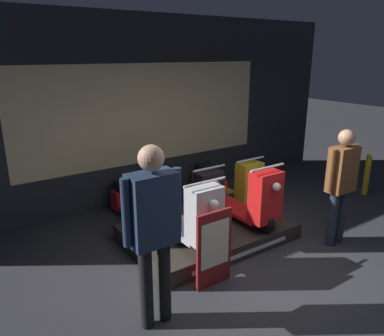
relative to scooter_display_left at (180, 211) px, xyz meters
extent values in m
plane|color=#2D2D33|center=(0.62, -1.14, -0.57)|extent=(30.00, 30.00, 0.00)
cube|color=#23282D|center=(0.62, 1.99, 1.03)|extent=(8.44, 0.08, 3.20)
cube|color=beige|center=(0.62, 1.94, 0.98)|extent=(4.64, 0.01, 1.70)
cube|color=#2D2823|center=(0.50, 0.07, -0.46)|extent=(2.24, 1.50, 0.22)
cube|color=silver|center=(0.50, -0.68, -0.47)|extent=(1.57, 0.01, 0.06)
cylinder|color=black|center=(0.00, -0.55, -0.21)|extent=(0.09, 0.29, 0.29)
cylinder|color=black|center=(0.00, 0.69, -0.21)|extent=(0.09, 0.29, 0.29)
cube|color=#BCBCC1|center=(0.00, 0.07, -0.22)|extent=(0.39, 1.16, 0.05)
cube|color=#BCBCC1|center=(0.00, -0.53, 0.16)|extent=(0.41, 0.26, 0.70)
cube|color=#BCBCC1|center=(0.00, 0.67, -0.13)|extent=(0.43, 0.30, 0.33)
cube|color=black|center=(0.00, 0.67, 0.11)|extent=(0.31, 0.27, 0.15)
cylinder|color=silver|center=(0.00, -0.54, 0.56)|extent=(0.59, 0.03, 0.03)
sphere|color=white|center=(0.00, -0.71, 0.35)|extent=(0.11, 0.11, 0.11)
cylinder|color=black|center=(1.01, -0.55, -0.21)|extent=(0.09, 0.29, 0.29)
cylinder|color=black|center=(1.01, 0.69, -0.21)|extent=(0.09, 0.29, 0.29)
cube|color=red|center=(1.01, 0.07, -0.22)|extent=(0.39, 1.16, 0.05)
cube|color=red|center=(1.01, -0.53, 0.16)|extent=(0.41, 0.26, 0.70)
cube|color=red|center=(1.01, 0.67, -0.13)|extent=(0.43, 0.30, 0.33)
cube|color=black|center=(1.01, 0.67, 0.11)|extent=(0.31, 0.27, 0.15)
cylinder|color=silver|center=(1.01, -0.54, 0.56)|extent=(0.59, 0.03, 0.03)
sphere|color=white|center=(1.01, -0.71, 0.35)|extent=(0.11, 0.11, 0.11)
cylinder|color=black|center=(-0.03, 0.43, -0.43)|extent=(0.09, 0.29, 0.29)
cylinder|color=black|center=(-0.03, 1.67, -0.43)|extent=(0.09, 0.29, 0.29)
cube|color=red|center=(-0.03, 1.05, -0.44)|extent=(0.39, 1.16, 0.05)
cube|color=red|center=(-0.03, 0.45, -0.07)|extent=(0.41, 0.26, 0.70)
cube|color=red|center=(-0.03, 1.65, -0.36)|extent=(0.43, 0.30, 0.33)
cube|color=black|center=(-0.03, 1.65, -0.11)|extent=(0.31, 0.27, 0.15)
cylinder|color=silver|center=(-0.03, 0.44, 0.34)|extent=(0.59, 0.03, 0.03)
sphere|color=white|center=(-0.03, 0.27, 0.13)|extent=(0.11, 0.11, 0.11)
cylinder|color=black|center=(0.80, 0.43, -0.43)|extent=(0.09, 0.29, 0.29)
cylinder|color=black|center=(0.80, 1.67, -0.43)|extent=(0.09, 0.29, 0.29)
cube|color=black|center=(0.80, 1.05, -0.44)|extent=(0.39, 1.16, 0.05)
cube|color=black|center=(0.80, 0.45, -0.07)|extent=(0.41, 0.26, 0.70)
cube|color=black|center=(0.80, 1.65, -0.36)|extent=(0.43, 0.30, 0.33)
cube|color=black|center=(0.80, 1.65, -0.11)|extent=(0.31, 0.27, 0.15)
cylinder|color=silver|center=(0.80, 0.44, 0.34)|extent=(0.59, 0.03, 0.03)
sphere|color=white|center=(0.80, 0.27, 0.13)|extent=(0.11, 0.11, 0.11)
cylinder|color=black|center=(1.63, 0.43, -0.43)|extent=(0.09, 0.29, 0.29)
cylinder|color=black|center=(1.63, 1.67, -0.43)|extent=(0.09, 0.29, 0.29)
cube|color=yellow|center=(1.63, 1.05, -0.44)|extent=(0.39, 1.16, 0.05)
cube|color=yellow|center=(1.63, 0.45, -0.07)|extent=(0.41, 0.26, 0.70)
cube|color=yellow|center=(1.63, 1.65, -0.36)|extent=(0.43, 0.30, 0.33)
cube|color=black|center=(1.63, 1.65, -0.11)|extent=(0.31, 0.27, 0.15)
cylinder|color=silver|center=(1.63, 0.44, 0.34)|extent=(0.59, 0.03, 0.03)
sphere|color=white|center=(1.63, 0.27, 0.13)|extent=(0.11, 0.11, 0.11)
cylinder|color=black|center=(-1.06, -1.04, -0.14)|extent=(0.13, 0.13, 0.87)
cylinder|color=black|center=(-0.86, -1.04, -0.14)|extent=(0.13, 0.13, 0.87)
cube|color=#1E2D47|center=(-0.96, -1.04, 0.64)|extent=(0.44, 0.25, 0.69)
cylinder|color=#1E2D47|center=(-1.22, -1.04, 0.67)|extent=(0.08, 0.08, 0.63)
cylinder|color=#1E2D47|center=(-0.70, -1.04, 0.67)|extent=(0.08, 0.08, 0.63)
sphere|color=tan|center=(-0.96, -1.04, 1.12)|extent=(0.24, 0.24, 0.24)
cylinder|color=#232838|center=(1.81, -1.04, -0.18)|extent=(0.13, 0.13, 0.78)
cylinder|color=#232838|center=(1.99, -1.04, -0.18)|extent=(0.13, 0.13, 0.78)
cube|color=brown|center=(1.90, -1.04, 0.51)|extent=(0.40, 0.22, 0.62)
cylinder|color=brown|center=(1.66, -1.04, 0.54)|extent=(0.08, 0.08, 0.57)
cylinder|color=brown|center=(2.13, -1.04, 0.54)|extent=(0.08, 0.08, 0.57)
sphere|color=#A87A5B|center=(1.90, -1.04, 0.94)|extent=(0.21, 0.21, 0.21)
cube|color=maroon|center=(-0.11, -0.86, -0.12)|extent=(0.47, 0.04, 0.91)
cube|color=beige|center=(-0.11, -0.88, -0.05)|extent=(0.38, 0.01, 0.55)
cylinder|color=gold|center=(4.01, -0.20, -0.22)|extent=(0.10, 0.10, 0.71)
sphere|color=gold|center=(4.01, -0.20, 0.17)|extent=(0.09, 0.09, 0.09)
camera|label=1|loc=(-2.42, -3.81, 2.00)|focal=35.00mm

